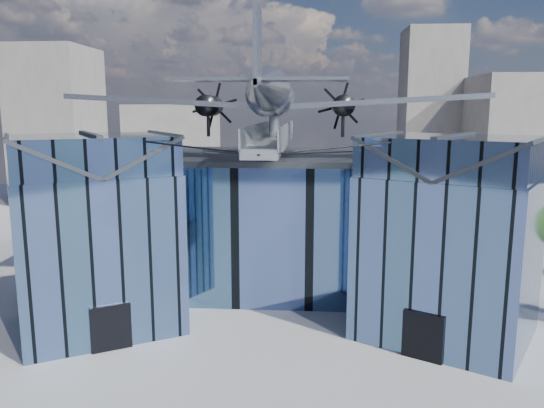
{
  "coord_description": "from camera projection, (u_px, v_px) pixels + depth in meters",
  "views": [
    {
      "loc": [
        2.3,
        -31.43,
        13.15
      ],
      "look_at": [
        0.0,
        2.0,
        7.2
      ],
      "focal_mm": 35.0,
      "sensor_mm": 36.0,
      "label": 1
    }
  ],
  "objects": [
    {
      "name": "ground_plane",
      "position": [
        270.0,
        322.0,
        33.32
      ],
      "size": [
        120.0,
        120.0,
        0.0
      ],
      "primitive_type": "plane",
      "color": "gray"
    },
    {
      "name": "bg_towers",
      "position": [
        303.0,
        131.0,
        81.07
      ],
      "size": [
        77.0,
        24.5,
        26.0
      ],
      "color": "gray",
      "rests_on": "ground"
    },
    {
      "name": "museum",
      "position": [
        276.0,
        217.0,
        38.07
      ],
      "size": [
        32.88,
        24.5,
        17.6
      ],
      "color": "#4B6A9A",
      "rests_on": "ground"
    }
  ]
}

